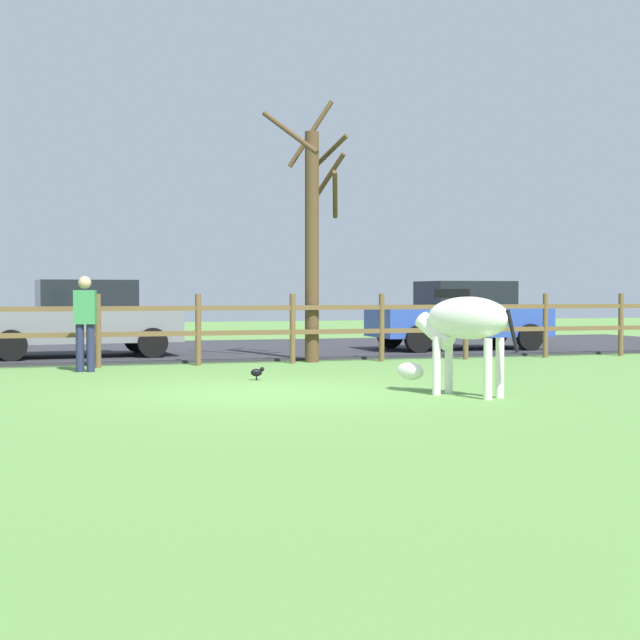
% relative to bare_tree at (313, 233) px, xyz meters
% --- Properties ---
extents(ground_plane, '(60.00, 60.00, 0.00)m').
position_rel_bare_tree_xyz_m(ground_plane, '(-2.20, -5.20, -2.51)').
color(ground_plane, '#5B8C42').
extents(parking_asphalt, '(28.00, 7.40, 0.05)m').
position_rel_bare_tree_xyz_m(parking_asphalt, '(-2.20, 4.10, -2.48)').
color(parking_asphalt, '#2D2D33').
rests_on(parking_asphalt, ground_plane).
extents(paddock_fence, '(21.94, 0.11, 1.33)m').
position_rel_bare_tree_xyz_m(paddock_fence, '(-2.28, -0.20, -1.75)').
color(paddock_fence, brown).
rests_on(paddock_fence, ground_plane).
extents(bare_tree, '(1.66, 1.64, 5.16)m').
position_rel_bare_tree_xyz_m(bare_tree, '(0.00, 0.00, 0.00)').
color(bare_tree, '#513A23').
rests_on(bare_tree, ground_plane).
extents(zebra, '(1.19, 1.73, 1.41)m').
position_rel_bare_tree_xyz_m(zebra, '(0.17, -6.36, -1.58)').
color(zebra, white).
rests_on(zebra, ground_plane).
extents(crow_on_grass, '(0.21, 0.10, 0.20)m').
position_rel_bare_tree_xyz_m(crow_on_grass, '(-1.91, -3.39, -2.38)').
color(crow_on_grass, black).
rests_on(crow_on_grass, ground_plane).
extents(parked_car_grey, '(4.10, 2.08, 1.56)m').
position_rel_bare_tree_xyz_m(parked_car_grey, '(-4.28, 2.21, -1.66)').
color(parked_car_grey, slate).
rests_on(parked_car_grey, parking_asphalt).
extents(parked_car_blue, '(4.01, 1.89, 1.56)m').
position_rel_bare_tree_xyz_m(parked_car_blue, '(4.17, 2.16, -1.66)').
color(parked_car_blue, '#2D4CAD').
rests_on(parked_car_blue, parking_asphalt).
extents(visitor_near_fence, '(0.40, 0.29, 1.64)m').
position_rel_bare_tree_xyz_m(visitor_near_fence, '(-4.37, -1.04, -1.60)').
color(visitor_near_fence, '#232847').
rests_on(visitor_near_fence, ground_plane).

